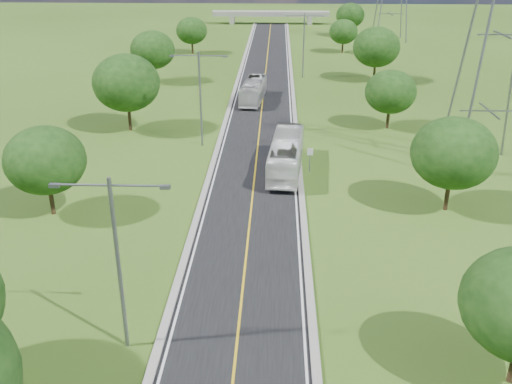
# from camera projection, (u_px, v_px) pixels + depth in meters

# --- Properties ---
(ground) EXTENTS (260.00, 260.00, 0.00)m
(ground) POSITION_uv_depth(u_px,v_px,m) (262.00, 108.00, 74.91)
(ground) COLOR #2F4C15
(ground) RESTS_ON ground
(road) EXTENTS (8.00, 150.00, 0.06)m
(road) POSITION_uv_depth(u_px,v_px,m) (263.00, 96.00, 80.37)
(road) COLOR black
(road) RESTS_ON ground
(curb_left) EXTENTS (0.50, 150.00, 0.22)m
(curb_left) POSITION_uv_depth(u_px,v_px,m) (233.00, 95.00, 80.49)
(curb_left) COLOR gray
(curb_left) RESTS_ON ground
(curb_right) EXTENTS (0.50, 150.00, 0.22)m
(curb_right) POSITION_uv_depth(u_px,v_px,m) (293.00, 96.00, 80.19)
(curb_right) COLOR gray
(curb_right) RESTS_ON ground
(speed_limit_sign) EXTENTS (0.55, 0.09, 2.40)m
(speed_limit_sign) POSITION_uv_depth(u_px,v_px,m) (310.00, 156.00, 53.99)
(speed_limit_sign) COLOR slate
(speed_limit_sign) RESTS_ON ground
(overpass) EXTENTS (30.00, 3.00, 3.20)m
(overpass) POSITION_uv_depth(u_px,v_px,m) (271.00, 14.00, 146.90)
(overpass) COLOR gray
(overpass) RESTS_ON ground
(streetlight_near_left) EXTENTS (5.90, 0.25, 10.00)m
(streetlight_near_left) POSITION_uv_depth(u_px,v_px,m) (117.00, 251.00, 28.91)
(streetlight_near_left) COLOR slate
(streetlight_near_left) RESTS_ON ground
(streetlight_mid_left) EXTENTS (5.90, 0.25, 10.00)m
(streetlight_mid_left) POSITION_uv_depth(u_px,v_px,m) (200.00, 91.00, 59.01)
(streetlight_mid_left) COLOR slate
(streetlight_mid_left) RESTS_ON ground
(streetlight_far_right) EXTENTS (5.90, 0.25, 10.00)m
(streetlight_far_right) POSITION_uv_depth(u_px,v_px,m) (304.00, 40.00, 88.69)
(streetlight_far_right) COLOR slate
(streetlight_far_right) RESTS_ON ground
(power_tower_near) EXTENTS (9.00, 6.40, 28.00)m
(power_tower_near) POSITION_uv_depth(u_px,v_px,m) (505.00, 18.00, 50.18)
(power_tower_near) COLOR slate
(power_tower_near) RESTS_ON ground
(tree_lb) EXTENTS (6.30, 6.30, 7.33)m
(tree_lb) POSITION_uv_depth(u_px,v_px,m) (45.00, 160.00, 44.38)
(tree_lb) COLOR black
(tree_lb) RESTS_ON ground
(tree_lc) EXTENTS (7.56, 7.56, 8.79)m
(tree_lc) POSITION_uv_depth(u_px,v_px,m) (126.00, 83.00, 64.04)
(tree_lc) COLOR black
(tree_lc) RESTS_ON ground
(tree_ld) EXTENTS (6.72, 6.72, 7.82)m
(tree_ld) POSITION_uv_depth(u_px,v_px,m) (153.00, 50.00, 86.25)
(tree_ld) COLOR black
(tree_ld) RESTS_ON ground
(tree_le) EXTENTS (5.88, 5.88, 6.84)m
(tree_le) POSITION_uv_depth(u_px,v_px,m) (192.00, 31.00, 108.31)
(tree_le) COLOR black
(tree_le) RESTS_ON ground
(tree_rb) EXTENTS (6.72, 6.72, 7.82)m
(tree_rb) POSITION_uv_depth(u_px,v_px,m) (453.00, 153.00, 44.96)
(tree_rb) COLOR black
(tree_rb) RESTS_ON ground
(tree_rc) EXTENTS (5.88, 5.88, 6.84)m
(tree_rc) POSITION_uv_depth(u_px,v_px,m) (391.00, 92.00, 65.32)
(tree_rc) COLOR black
(tree_rc) RESTS_ON ground
(tree_rd) EXTENTS (7.14, 7.14, 8.30)m
(tree_rd) POSITION_uv_depth(u_px,v_px,m) (376.00, 47.00, 86.76)
(tree_rd) COLOR black
(tree_rd) RESTS_ON ground
(tree_re) EXTENTS (5.46, 5.46, 6.35)m
(tree_re) POSITION_uv_depth(u_px,v_px,m) (343.00, 32.00, 109.25)
(tree_re) COLOR black
(tree_re) RESTS_ON ground
(tree_rf) EXTENTS (6.30, 6.30, 7.33)m
(tree_rf) POSITION_uv_depth(u_px,v_px,m) (350.00, 15.00, 127.12)
(tree_rf) COLOR black
(tree_rf) RESTS_ON ground
(bus_outbound) EXTENTS (3.70, 11.94, 3.27)m
(bus_outbound) POSITION_uv_depth(u_px,v_px,m) (286.00, 154.00, 54.04)
(bus_outbound) COLOR silver
(bus_outbound) RESTS_ON road
(bus_inbound) EXTENTS (3.43, 10.67, 2.92)m
(bus_inbound) POSITION_uv_depth(u_px,v_px,m) (253.00, 90.00, 77.39)
(bus_inbound) COLOR silver
(bus_inbound) RESTS_ON road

